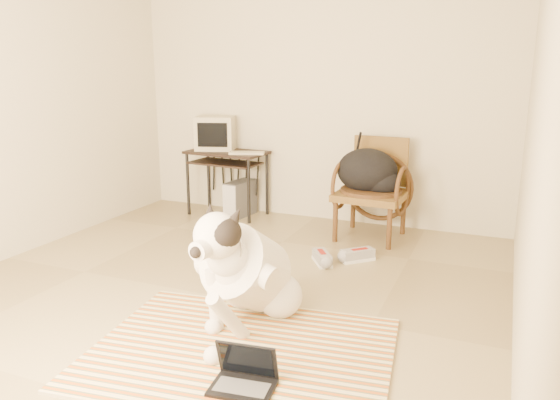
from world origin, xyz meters
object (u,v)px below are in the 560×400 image
Objects in this scene: rattan_chair at (373,188)px; backpack at (370,173)px; dog at (246,272)px; crt_monitor at (216,133)px; pc_tower at (240,199)px; computer_desk at (226,160)px; laptop at (244,376)px.

backpack is (-0.03, -0.03, 0.15)m from rattan_chair.
crt_monitor is (-1.52, 2.35, 0.54)m from dog.
crt_monitor reaches higher than dog.
pc_tower is 0.70× the size of backpack.
pc_tower is at bearing 2.45° from computer_desk.
rattan_chair is (1.82, -0.23, -0.42)m from crt_monitor.
computer_desk is 1.43× the size of backpack.
crt_monitor reaches higher than rattan_chair.
crt_monitor is at bearing 171.64° from backpack.
computer_desk is at bearing -27.05° from crt_monitor.
pc_tower is 0.46× the size of rattan_chair.
computer_desk is 2.03× the size of pc_tower.
pc_tower is at bearing -13.89° from crt_monitor.
dog is 2.14m from rattan_chair.
rattan_chair reaches higher than dog.
backpack is (1.62, -0.18, 0.02)m from computer_desk.
rattan_chair is at bearing 46.40° from backpack.
dog is at bearing 115.28° from laptop.
backpack is (-0.05, 2.75, 0.55)m from laptop.
pc_tower is (0.15, 0.01, -0.41)m from computer_desk.
computer_desk is at bearing 174.97° from rattan_chair.
laptop is 0.80× the size of pc_tower.
dog is 1.30× the size of rattan_chair.
laptop is 3.41m from computer_desk.
dog is 1.98× the size of backpack.
crt_monitor reaches higher than pc_tower.
crt_monitor is at bearing 152.95° from computer_desk.
pc_tower is at bearing 117.91° from dog.
backpack is at bearing 82.69° from dog.
computer_desk is 1.63m from backpack.
rattan_chair is (-0.02, 2.78, 0.40)m from laptop.
dog is at bearing -57.01° from crt_monitor.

